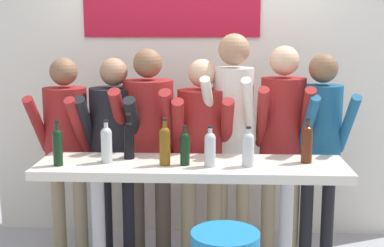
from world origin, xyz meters
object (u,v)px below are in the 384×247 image
person_far_left (66,138)px  person_right (282,131)px  person_center_right (233,122)px  wine_bottle_1 (129,138)px  person_center (202,141)px  wine_bottle_0 (210,148)px  tasting_table (191,188)px  person_center_left (148,134)px  wine_bottle_5 (307,142)px  person_left (115,140)px  wine_bottle_4 (248,148)px  wine_bottle_3 (106,143)px  wine_bottle_2 (58,145)px  wine_bottle_6 (185,147)px  wine_bottle_7 (165,144)px  person_far_right (321,136)px

person_far_left → person_right: bearing=7.7°
person_center_right → wine_bottle_1: 0.84m
person_center → wine_bottle_0: (0.07, -0.60, 0.09)m
tasting_table → person_center_left: person_center_left is taller
tasting_table → wine_bottle_5: (0.76, 0.05, 0.31)m
person_far_left → wine_bottle_5: bearing=-9.1°
person_left → person_right: person_right is taller
person_center → wine_bottle_4: size_ratio=6.13×
person_left → person_center_right: person_center_right is taller
person_left → wine_bottle_3: person_left is taller
person_far_left → wine_bottle_3: bearing=-45.5°
wine_bottle_2 → wine_bottle_5: size_ratio=1.00×
person_center → person_center_right: bearing=2.6°
tasting_table → person_center: person_center is taller
wine_bottle_4 → tasting_table: bearing=169.3°
person_center_left → person_right: size_ratio=0.99×
person_center → person_right: bearing=2.5°
person_center_left → wine_bottle_4: person_center_left is taller
person_center → wine_bottle_2: 1.11m
wine_bottle_1 → wine_bottle_4: wine_bottle_1 is taller
wine_bottle_1 → person_far_left: bearing=142.0°
wine_bottle_1 → wine_bottle_4: (0.80, -0.17, -0.02)m
person_left → person_center_right: size_ratio=0.90×
wine_bottle_3 → wine_bottle_4: bearing=-3.4°
wine_bottle_6 → person_center_left: bearing=117.8°
wine_bottle_2 → wine_bottle_5: bearing=5.4°
person_left → person_right: size_ratio=0.95×
person_center_right → wine_bottle_7: size_ratio=5.80×
person_right → wine_bottle_6: size_ratio=6.53×
person_right → wine_bottle_0: person_right is taller
person_left → person_center_left: person_center_left is taller
person_far_left → person_center_left: (0.63, 0.01, 0.03)m
person_center_right → wine_bottle_1: person_center_right is taller
person_far_left → wine_bottle_7: 1.01m
person_center → person_center_right: size_ratio=0.90×
person_center → person_far_right: bearing=-1.7°
person_far_left → person_far_right: person_far_right is taller
person_center_left → person_far_right: bearing=3.6°
wine_bottle_1 → wine_bottle_3: wine_bottle_1 is taller
wine_bottle_2 → person_far_left: bearing=101.5°
wine_bottle_4 → person_center: bearing=118.2°
person_far_right → wine_bottle_2: (-1.80, -0.64, 0.05)m
wine_bottle_7 → wine_bottle_5: bearing=6.6°
person_center_left → wine_bottle_0: bearing=-48.8°
person_center_left → person_far_right: 1.29m
person_far_left → person_center_left: 0.63m
person_center_left → person_center_right: bearing=3.4°
person_left → wine_bottle_6: bearing=-42.7°
wine_bottle_6 → wine_bottle_5: bearing=7.0°
person_right → person_center_left: bearing=-175.8°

